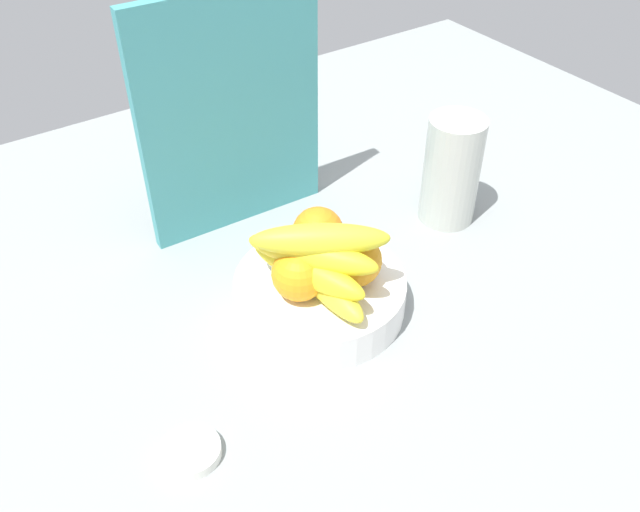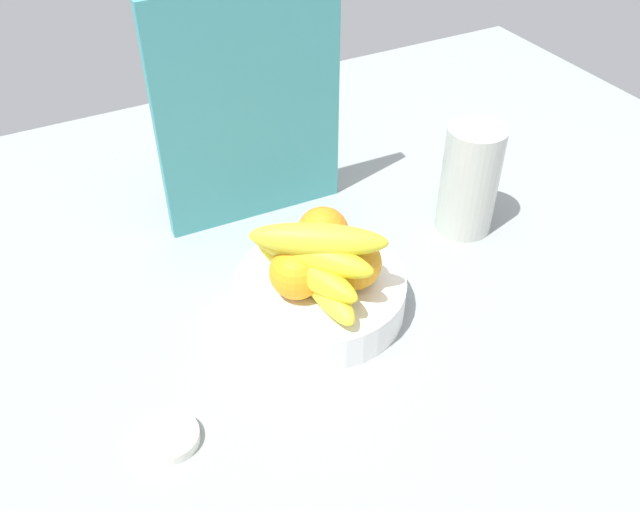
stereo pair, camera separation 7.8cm
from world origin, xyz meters
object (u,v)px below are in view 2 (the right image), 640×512
Objects in this scene: fruit_bowl at (320,294)px; cutting_board at (250,111)px; banana_bunch at (314,261)px; orange_front_left at (323,232)px; jar_lid at (170,437)px; thermos_tumbler at (470,180)px; orange_center at (355,263)px; orange_front_right at (296,271)px.

cutting_board reaches higher than fruit_bowl.
cutting_board is at bearing 83.26° from banana_bunch.
fruit_bowl is 0.64× the size of cutting_board.
banana_bunch is at bearing -125.67° from orange_front_left.
jar_lid is at bearing -124.35° from cutting_board.
orange_center is at bearing -160.66° from thermos_tumbler.
banana_bunch reaches higher than orange_front_left.
orange_center is 26.28cm from thermos_tumbler.
orange_center is 30.60cm from jar_lid.
thermos_tumbler is (28.35, 5.97, 6.07)cm from fruit_bowl.
orange_front_right is 0.39× the size of banana_bunch.
orange_center is 0.39× the size of banana_bunch.
fruit_bowl is at bearing 45.61° from banana_bunch.
thermos_tumbler is at bearing 11.79° from orange_front_right.
thermos_tumbler reaches higher than orange_front_right.
fruit_bowl is at bearing -168.10° from thermos_tumbler.
thermos_tumbler is at bearing -32.18° from cutting_board.
fruit_bowl is 7.20cm from orange_front_right.
jar_lid is (-27.66, -16.00, -7.97)cm from orange_front_left.
orange_front_left and orange_center have the same top height.
orange_front_right is 2.89cm from banana_bunch.
fruit_bowl is 8.27cm from banana_bunch.
orange_front_left is at bearing 94.84° from orange_center.
orange_front_left is at bearing -177.22° from thermos_tumbler.
jar_lid is (-20.95, -10.53, -7.97)cm from orange_front_right.
cutting_board is 5.49× the size of jar_lid.
orange_front_left is at bearing 54.33° from banana_bunch.
orange_center is at bearing -85.16° from orange_front_left.
banana_bunch is (-1.80, -1.84, 7.86)cm from fruit_bowl.
orange_front_left is at bearing 58.35° from fruit_bowl.
cutting_board is 2.09× the size of thermos_tumbler.
cutting_board is (1.29, 24.27, 15.44)cm from fruit_bowl.
fruit_bowl is 3.49× the size of jar_lid.
orange_center is 0.41× the size of thermos_tumbler.
orange_center reaches higher than fruit_bowl.
thermos_tumbler reaches higher than jar_lid.
cutting_board reaches higher than orange_front_left.
orange_center is (0.63, -7.47, 0.00)cm from orange_front_left.
banana_bunch reaches higher than orange_front_right.
fruit_bowl is 1.33× the size of thermos_tumbler.
thermos_tumbler reaches higher than fruit_bowl.
jar_lid is (-53.08, -17.23, -7.95)cm from thermos_tumbler.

